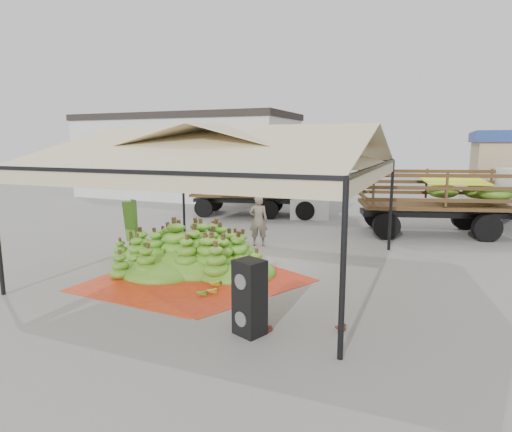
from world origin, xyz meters
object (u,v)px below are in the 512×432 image
at_px(speaker_stack, 250,297).
at_px(truck_left, 266,187).
at_px(vendor, 258,221).
at_px(truck_right, 469,195).
at_px(banana_heap, 193,245).

xyz_separation_m(speaker_stack, truck_left, (-4.58, 12.64, 0.70)).
relative_size(speaker_stack, vendor, 0.80).
bearing_deg(truck_right, speaker_stack, -127.11).
bearing_deg(banana_heap, truck_left, 97.74).
xyz_separation_m(speaker_stack, vendor, (-2.52, 6.57, 0.18)).
bearing_deg(truck_left, truck_right, -21.65).
xyz_separation_m(banana_heap, truck_left, (-1.23, 9.06, 0.80)).
distance_m(vendor, truck_left, 6.43).
bearing_deg(speaker_stack, banana_heap, 155.28).
bearing_deg(truck_left, speaker_stack, -83.53).
bearing_deg(vendor, truck_left, -87.41).
bearing_deg(banana_heap, speaker_stack, -46.91).
bearing_deg(truck_right, banana_heap, -150.90).
bearing_deg(speaker_stack, vendor, 133.15).
xyz_separation_m(banana_heap, vendor, (0.84, 2.99, 0.28)).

